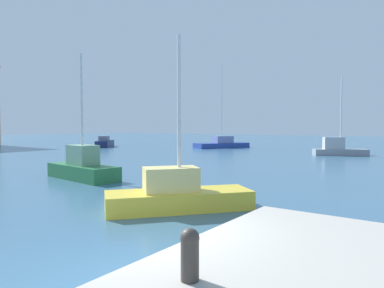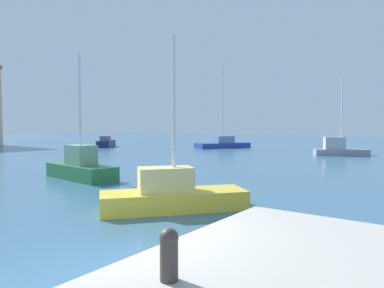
% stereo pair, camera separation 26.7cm
% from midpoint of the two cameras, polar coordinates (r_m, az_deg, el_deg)
% --- Properties ---
extents(water, '(160.00, 160.00, 0.00)m').
position_cam_midpoint_polar(water, '(31.15, -15.31, -2.12)').
color(water, '#38607F').
rests_on(water, ground).
extents(mooring_bollard, '(0.22, 0.22, 0.60)m').
position_cam_midpoint_polar(mooring_bollard, '(4.16, -1.78, -16.89)').
color(mooring_bollard, '#38332D').
rests_on(mooring_bollard, pier_quay).
extents(sailboat_grey_distant_east, '(3.52, 4.66, 7.02)m').
position_cam_midpoint_polar(sailboat_grey_distant_east, '(34.91, 22.63, -0.69)').
color(sailboat_grey_distant_east, gray).
rests_on(sailboat_grey_distant_east, water).
extents(sailboat_green_behind_lamppost, '(2.06, 4.69, 6.29)m').
position_cam_midpoint_polar(sailboat_green_behind_lamppost, '(18.90, -16.95, -3.53)').
color(sailboat_green_behind_lamppost, '#28703D').
rests_on(sailboat_green_behind_lamppost, water).
extents(motorboat_navy_far_left, '(4.92, 4.42, 1.41)m').
position_cam_midpoint_polar(motorboat_navy_far_left, '(46.77, -13.42, 0.21)').
color(motorboat_navy_far_left, '#19234C').
rests_on(motorboat_navy_far_left, water).
extents(sailboat_blue_mid_harbor, '(7.04, 5.08, 10.04)m').
position_cam_midpoint_polar(sailboat_blue_mid_harbor, '(43.63, 5.11, 0.09)').
color(sailboat_blue_mid_harbor, '#233D93').
rests_on(sailboat_blue_mid_harbor, water).
extents(sailboat_yellow_center_channel, '(4.55, 4.10, 5.55)m').
position_cam_midpoint_polar(sailboat_yellow_center_channel, '(11.55, -2.53, -8.05)').
color(sailboat_yellow_center_channel, gold).
rests_on(sailboat_yellow_center_channel, water).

